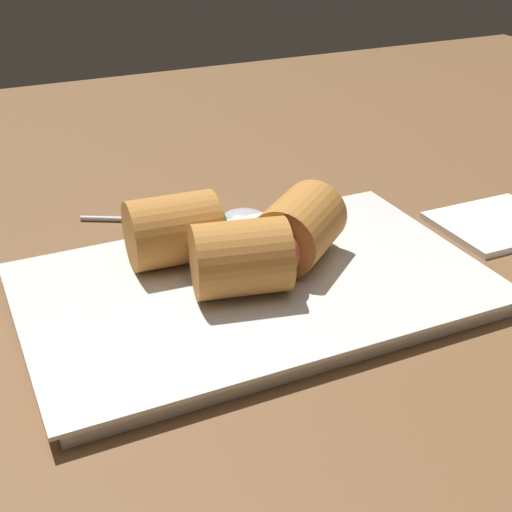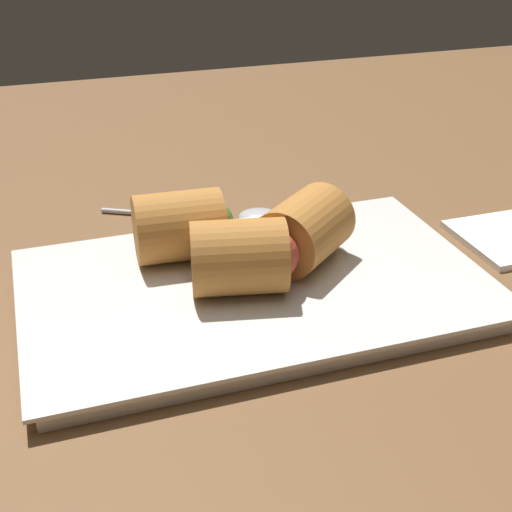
{
  "view_description": "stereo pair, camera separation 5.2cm",
  "coord_description": "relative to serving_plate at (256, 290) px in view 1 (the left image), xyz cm",
  "views": [
    {
      "loc": [
        16.88,
        42.37,
        30.84
      ],
      "look_at": [
        -2.63,
        0.25,
        5.71
      ],
      "focal_mm": 50.0,
      "sensor_mm": 36.0,
      "label": 1
    },
    {
      "loc": [
        12.03,
        44.29,
        30.84
      ],
      "look_at": [
        -2.63,
        0.25,
        5.71
      ],
      "focal_mm": 50.0,
      "sensor_mm": 36.0,
      "label": 2
    }
  ],
  "objects": [
    {
      "name": "serving_plate",
      "position": [
        0.0,
        0.0,
        0.0
      ],
      "size": [
        34.87,
        21.63,
        1.5
      ],
      "color": "silver",
      "rests_on": "table_surface"
    },
    {
      "name": "roll_front_right",
      "position": [
        -4.95,
        -2.16,
        3.51
      ],
      "size": [
        8.81,
        8.63,
        5.54
      ],
      "color": "#B77533",
      "rests_on": "serving_plate"
    },
    {
      "name": "napkin",
      "position": [
        -25.41,
        -2.02,
        -0.46
      ],
      "size": [
        10.72,
        9.11,
        0.6
      ],
      "color": "white",
      "rests_on": "table_surface"
    },
    {
      "name": "spoon",
      "position": [
        -3.34,
        -12.87,
        -0.12
      ],
      "size": [
        16.2,
        9.76,
        1.4
      ],
      "color": "#B2B2B7",
      "rests_on": "table_surface"
    },
    {
      "name": "roll_front_left",
      "position": [
        4.06,
        -5.58,
        3.51
      ],
      "size": [
        8.0,
        5.97,
        5.54
      ],
      "color": "#B77533",
      "rests_on": "serving_plate"
    },
    {
      "name": "table_surface",
      "position": [
        2.63,
        -0.25,
        -1.76
      ],
      "size": [
        180.0,
        140.0,
        2.0
      ],
      "color": "brown",
      "rests_on": "ground"
    },
    {
      "name": "roll_back_left",
      "position": [
        1.11,
        0.83,
        3.51
      ],
      "size": [
        8.28,
        6.86,
        5.54
      ],
      "color": "#B77533",
      "rests_on": "serving_plate"
    }
  ]
}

